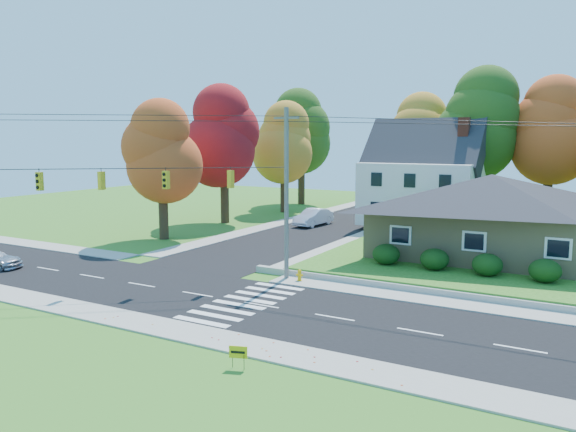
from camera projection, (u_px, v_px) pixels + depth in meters
name	position (u px, v px, depth m)	size (l,w,h in m)	color
ground	(261.00, 305.00, 27.86)	(120.00, 120.00, 0.00)	#3D7923
road_main	(261.00, 305.00, 27.86)	(90.00, 8.00, 0.02)	black
road_cross	(334.00, 225.00, 54.20)	(8.00, 44.00, 0.02)	black
sidewalk_north	(307.00, 282.00, 32.18)	(90.00, 2.00, 0.08)	#9C9A90
sidewalk_south	(198.00, 335.00, 23.54)	(90.00, 2.00, 0.08)	#9C9A90
lawn	(575.00, 253.00, 39.66)	(30.00, 30.00, 0.50)	#3D7923
ranch_house	(490.00, 214.00, 37.36)	(14.60, 10.60, 5.40)	tan
colonial_house	(423.00, 179.00, 51.41)	(10.40, 8.40, 9.60)	silver
hedge_row	(460.00, 262.00, 32.53)	(10.70, 1.70, 1.27)	#163A10
traffic_infrastructure	(272.00, 200.00, 28.41)	(38.10, 10.66, 10.00)	#666059
tree_lot_0	(421.00, 138.00, 57.08)	(6.72, 6.72, 12.51)	#3F2A19
tree_lot_1	(481.00, 124.00, 53.12)	(7.84, 7.84, 14.60)	#3F2A19
tree_lot_2	(551.00, 131.00, 51.16)	(7.28, 7.28, 13.56)	#3F2A19
tree_west_0	(162.00, 152.00, 45.51)	(6.16, 6.16, 11.47)	#3F2A19
tree_west_1	(224.00, 137.00, 54.46)	(7.28, 7.28, 13.56)	#3F2A19
tree_west_2	(284.00, 143.00, 62.70)	(6.72, 6.72, 12.51)	#3F2A19
tree_west_3	(302.00, 132.00, 70.40)	(7.84, 7.84, 14.60)	#3F2A19
white_car	(313.00, 217.00, 53.55)	(1.69, 4.85, 1.60)	white
fire_hydrant	(300.00, 276.00, 32.45)	(0.42, 0.32, 0.73)	#DFA307
yard_sign	(238.00, 353.00, 20.09)	(0.65, 0.25, 0.84)	black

